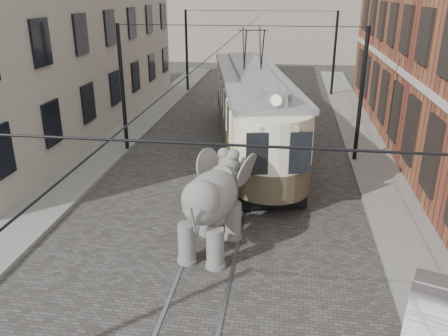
# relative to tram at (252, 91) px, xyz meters

# --- Properties ---
(ground) EXTENTS (120.00, 120.00, 0.00)m
(ground) POSITION_rel_tram_xyz_m (-0.33, -7.43, -2.85)
(ground) COLOR #454340
(tram_rails) EXTENTS (1.54, 80.00, 0.02)m
(tram_rails) POSITION_rel_tram_xyz_m (-0.33, -7.43, -2.84)
(tram_rails) COLOR slate
(tram_rails) RESTS_ON ground
(sidewalk_right) EXTENTS (2.00, 60.00, 0.15)m
(sidewalk_right) POSITION_rel_tram_xyz_m (5.67, -7.43, -2.78)
(sidewalk_right) COLOR slate
(sidewalk_right) RESTS_ON ground
(sidewalk_left) EXTENTS (2.00, 60.00, 0.15)m
(sidewalk_left) POSITION_rel_tram_xyz_m (-6.83, -7.43, -2.78)
(sidewalk_left) COLOR slate
(sidewalk_left) RESTS_ON ground
(stucco_building) EXTENTS (7.00, 24.00, 10.00)m
(stucco_building) POSITION_rel_tram_xyz_m (-11.33, 2.57, 2.15)
(stucco_building) COLOR gray
(stucco_building) RESTS_ON ground
(catenary) EXTENTS (11.00, 30.20, 6.00)m
(catenary) POSITION_rel_tram_xyz_m (-0.53, -2.43, 0.15)
(catenary) COLOR black
(catenary) RESTS_ON ground
(tram) EXTENTS (5.69, 14.69, 5.71)m
(tram) POSITION_rel_tram_xyz_m (0.00, 0.00, 0.00)
(tram) COLOR beige
(tram) RESTS_ON ground
(elephant) EXTENTS (3.19, 4.80, 2.72)m
(elephant) POSITION_rel_tram_xyz_m (-0.37, -9.81, -1.50)
(elephant) COLOR #605D59
(elephant) RESTS_ON ground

